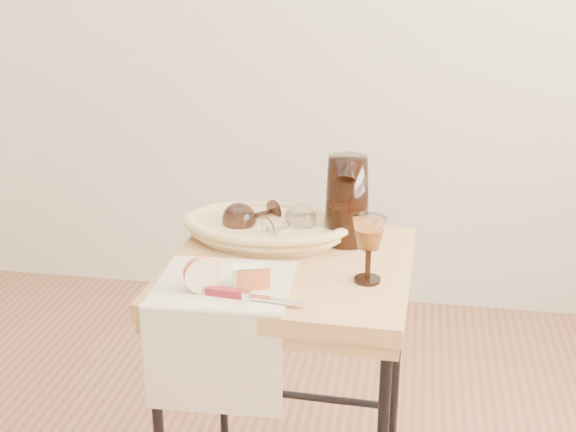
% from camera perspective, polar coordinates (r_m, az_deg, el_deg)
% --- Properties ---
extents(side_table, '(0.56, 0.56, 0.70)m').
position_cam_1_polar(side_table, '(1.89, 0.11, -13.19)').
color(side_table, olive).
rests_on(side_table, floor).
extents(tea_towel, '(0.30, 0.27, 0.01)m').
position_cam_1_polar(tea_towel, '(1.62, -4.84, -5.10)').
color(tea_towel, silver).
rests_on(tea_towel, side_table).
extents(bread_basket, '(0.38, 0.27, 0.05)m').
position_cam_1_polar(bread_basket, '(1.85, -1.66, -1.02)').
color(bread_basket, '#B9844C').
rests_on(bread_basket, side_table).
extents(goblet_lying_a, '(0.15, 0.16, 0.08)m').
position_cam_1_polar(goblet_lying_a, '(1.86, -2.56, 0.02)').
color(goblet_lying_a, '#39231A').
rests_on(goblet_lying_a, bread_basket).
extents(goblet_lying_b, '(0.15, 0.16, 0.08)m').
position_cam_1_polar(goblet_lying_b, '(1.81, -0.11, -0.58)').
color(goblet_lying_b, white).
rests_on(goblet_lying_b, bread_basket).
extents(pitcher, '(0.17, 0.24, 0.25)m').
position_cam_1_polar(pitcher, '(1.81, 4.46, 1.21)').
color(pitcher, black).
rests_on(pitcher, side_table).
extents(wine_goblet, '(0.09, 0.09, 0.15)m').
position_cam_1_polar(wine_goblet, '(1.62, 6.08, -2.51)').
color(wine_goblet, white).
rests_on(wine_goblet, side_table).
extents(apple_half, '(0.09, 0.07, 0.07)m').
position_cam_1_polar(apple_half, '(1.58, -6.48, -4.27)').
color(apple_half, red).
rests_on(apple_half, tea_towel).
extents(apple_wedge, '(0.08, 0.06, 0.05)m').
position_cam_1_polar(apple_wedge, '(1.59, -3.01, -4.57)').
color(apple_wedge, '#FFF0B7').
rests_on(apple_wedge, tea_towel).
extents(table_knife, '(0.21, 0.04, 0.02)m').
position_cam_1_polar(table_knife, '(1.54, -2.84, -5.99)').
color(table_knife, silver).
rests_on(table_knife, tea_towel).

